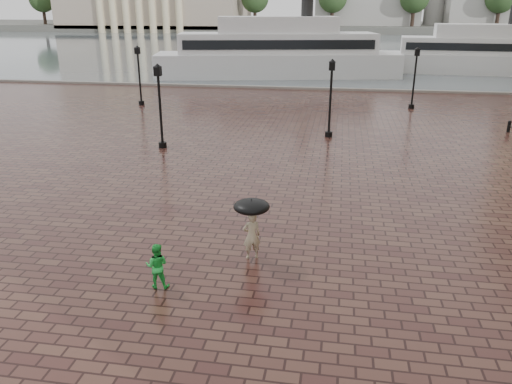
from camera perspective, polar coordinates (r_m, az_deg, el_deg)
ground at (r=17.56m, az=-2.98°, el=-4.29°), size 300.00×300.00×0.00m
harbour_water at (r=107.87m, az=7.93°, el=16.38°), size 240.00×240.00×0.00m
quay_edge at (r=48.25m, az=5.31°, el=11.62°), size 80.00×0.60×0.30m
far_shore at (r=175.71m, az=8.79°, el=18.17°), size 300.00×60.00×2.00m
street_lamps at (r=33.81m, az=0.87°, el=11.92°), size 21.44×14.44×4.40m
adult_pedestrian at (r=15.31m, az=-0.50°, el=-5.01°), size 0.66×0.56×1.53m
child_pedestrian at (r=14.12m, az=-11.25°, el=-8.27°), size 0.69×0.56×1.30m
ferry_near at (r=56.84m, az=2.43°, el=15.66°), size 27.13×11.51×8.66m
ferry_far at (r=64.97m, az=24.48°, el=14.21°), size 23.14×7.27×7.47m
umbrella at (r=14.92m, az=-0.51°, el=-1.68°), size 1.10×1.10×1.10m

